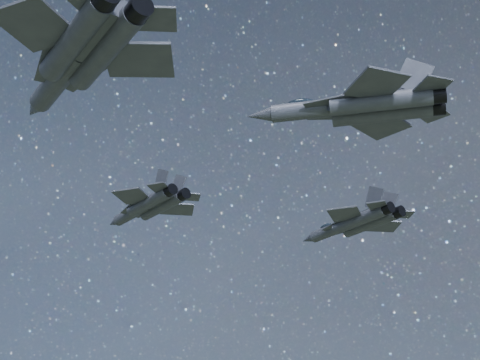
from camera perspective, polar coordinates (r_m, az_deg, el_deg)
The scene contains 4 objects.
jet_lead at distance 81.47m, azimuth -7.00°, elevation -1.93°, with size 15.12×10.30×3.80m.
jet_left at distance 84.52m, azimuth 9.05°, elevation -3.25°, with size 15.61×10.60×3.93m.
jet_right at distance 53.97m, azimuth -12.16°, elevation 9.73°, with size 19.75×13.14×5.02m.
jet_slot at distance 63.39m, azimuth 9.62°, elevation 5.66°, with size 17.37×11.40×4.47m.
Camera 1 is at (35.34, -50.41, 125.71)m, focal length 55.00 mm.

